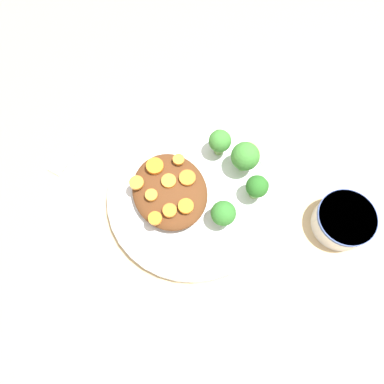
{
  "coord_description": "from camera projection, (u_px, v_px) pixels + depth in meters",
  "views": [
    {
      "loc": [
        0.19,
        -0.09,
        0.59
      ],
      "look_at": [
        0.0,
        0.0,
        0.03
      ],
      "focal_mm": 35.0,
      "sensor_mm": 36.0,
      "label": 1
    }
  ],
  "objects": [
    {
      "name": "stew_mound",
      "position": [
        170.0,
        191.0,
        0.6
      ],
      "size": [
        0.13,
        0.12,
        0.03
      ],
      "primitive_type": "ellipsoid",
      "color": "#5B3319",
      "rests_on": "plate"
    },
    {
      "name": "ground_plane",
      "position": [
        192.0,
        199.0,
        0.63
      ],
      "size": [
        4.0,
        4.0,
        0.0
      ],
      "primitive_type": "plane",
      "color": "tan"
    },
    {
      "name": "fork",
      "position": [
        76.0,
        141.0,
        0.67
      ],
      "size": [
        0.12,
        0.15,
        0.01
      ],
      "rotation": [
        0.0,
        0.0,
        5.35
      ],
      "color": "silver",
      "rests_on": "ground_plane"
    },
    {
      "name": "carrot_slice_5",
      "position": [
        169.0,
        181.0,
        0.59
      ],
      "size": [
        0.02,
        0.02,
        0.01
      ],
      "primitive_type": "cylinder",
      "color": "orange",
      "rests_on": "stew_mound"
    },
    {
      "name": "carrot_slice_0",
      "position": [
        189.0,
        177.0,
        0.59
      ],
      "size": [
        0.03,
        0.03,
        0.01
      ],
      "primitive_type": "cylinder",
      "color": "orange",
      "rests_on": "stew_mound"
    },
    {
      "name": "carrot_slice_8",
      "position": [
        137.0,
        183.0,
        0.58
      ],
      "size": [
        0.02,
        0.02,
        0.01
      ],
      "primitive_type": "cylinder",
      "color": "orange",
      "rests_on": "stew_mound"
    },
    {
      "name": "broccoli_floret_3",
      "position": [
        220.0,
        142.0,
        0.61
      ],
      "size": [
        0.04,
        0.04,
        0.05
      ],
      "color": "#759E51",
      "rests_on": "plate"
    },
    {
      "name": "carrot_slice_3",
      "position": [
        155.0,
        218.0,
        0.56
      ],
      "size": [
        0.02,
        0.02,
        0.01
      ],
      "primitive_type": "cylinder",
      "color": "orange",
      "rests_on": "stew_mound"
    },
    {
      "name": "broccoli_floret_2",
      "position": [
        257.0,
        187.0,
        0.58
      ],
      "size": [
        0.04,
        0.04,
        0.05
      ],
      "color": "#7FA85B",
      "rests_on": "plate"
    },
    {
      "name": "broccoli_floret_1",
      "position": [
        223.0,
        214.0,
        0.57
      ],
      "size": [
        0.04,
        0.04,
        0.05
      ],
      "color": "#7FA85B",
      "rests_on": "plate"
    },
    {
      "name": "broccoli_floret_0",
      "position": [
        245.0,
        157.0,
        0.6
      ],
      "size": [
        0.05,
        0.05,
        0.06
      ],
      "color": "#759E51",
      "rests_on": "plate"
    },
    {
      "name": "plate",
      "position": [
        192.0,
        197.0,
        0.62
      ],
      "size": [
        0.28,
        0.28,
        0.02
      ],
      "color": "white",
      "rests_on": "ground_plane"
    },
    {
      "name": "carrot_slice_4",
      "position": [
        170.0,
        210.0,
        0.57
      ],
      "size": [
        0.02,
        0.02,
        0.01
      ],
      "primitive_type": "cylinder",
      "color": "orange",
      "rests_on": "stew_mound"
    },
    {
      "name": "carrot_slice_6",
      "position": [
        151.0,
        195.0,
        0.58
      ],
      "size": [
        0.02,
        0.02,
        0.01
      ],
      "primitive_type": "cylinder",
      "color": "orange",
      "rests_on": "stew_mound"
    },
    {
      "name": "carrot_slice_7",
      "position": [
        181.0,
        159.0,
        0.6
      ],
      "size": [
        0.02,
        0.02,
        0.01
      ],
      "primitive_type": "cylinder",
      "color": "orange",
      "rests_on": "stew_mound"
    },
    {
      "name": "dip_bowl",
      "position": [
        344.0,
        220.0,
        0.59
      ],
      "size": [
        0.09,
        0.09,
        0.04
      ],
      "color": "silver",
      "rests_on": "ground_plane"
    },
    {
      "name": "carrot_slice_2",
      "position": [
        155.0,
        166.0,
        0.59
      ],
      "size": [
        0.03,
        0.03,
        0.01
      ],
      "primitive_type": "cylinder",
      "color": "orange",
      "rests_on": "stew_mound"
    },
    {
      "name": "carrot_slice_1",
      "position": [
        186.0,
        206.0,
        0.57
      ],
      "size": [
        0.02,
        0.02,
        0.01
      ],
      "primitive_type": "cylinder",
      "color": "orange",
      "rests_on": "stew_mound"
    }
  ]
}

